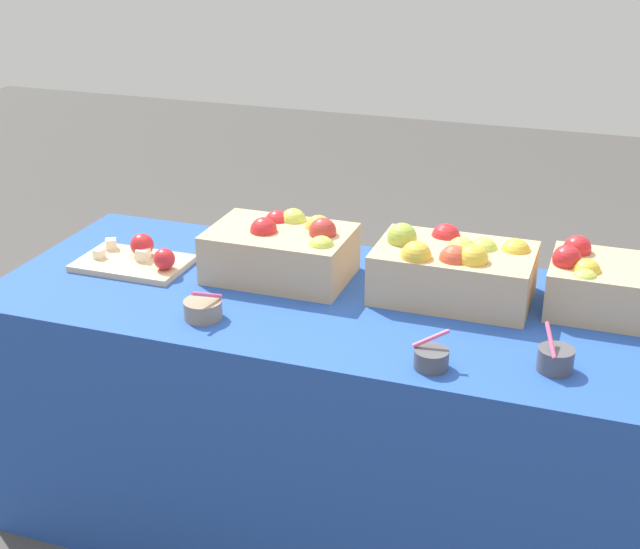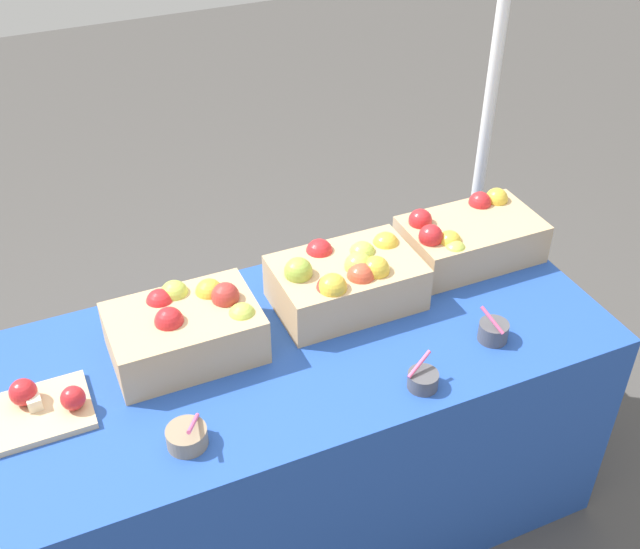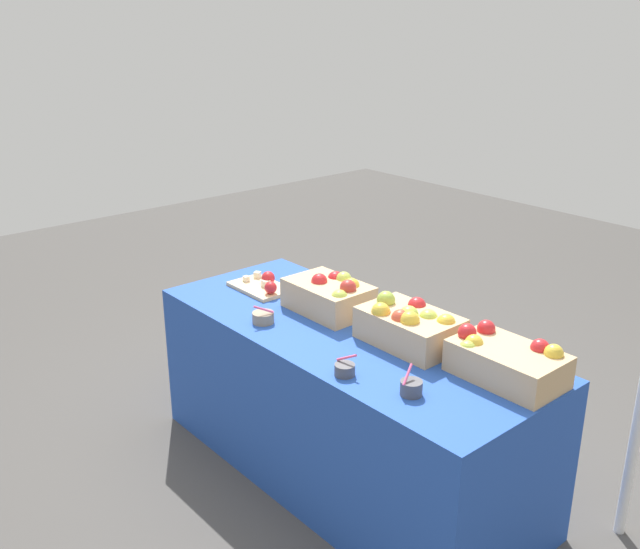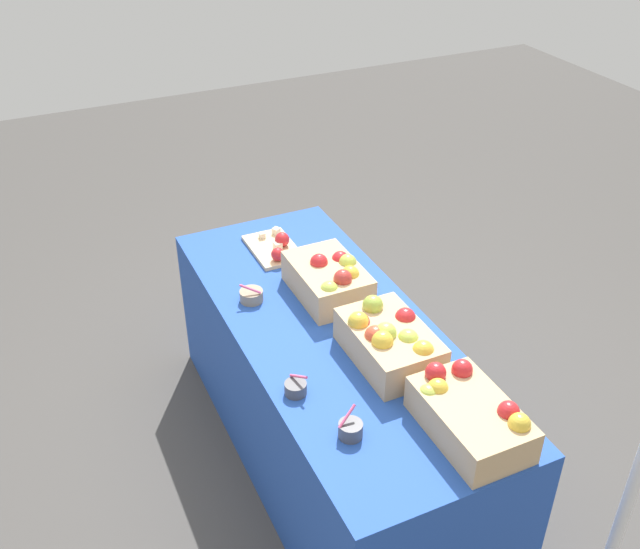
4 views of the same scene
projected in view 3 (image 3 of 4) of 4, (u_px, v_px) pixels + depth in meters
ground_plane at (344, 471)px, 3.40m from camera, size 10.00×10.00×0.00m
table at (345, 403)px, 3.27m from camera, size 1.90×0.76×0.74m
apple_crate_left at (506, 361)px, 2.70m from camera, size 0.42×0.25×0.18m
apple_crate_middle at (409, 325)px, 2.98m from camera, size 0.41×0.27×0.19m
apple_crate_right at (330, 295)px, 3.31m from camera, size 0.39×0.26×0.19m
cutting_board_back at (263, 285)px, 3.58m from camera, size 0.32×0.20×0.09m
sample_bowl_near at (263, 317)px, 3.20m from camera, size 0.10×0.10×0.09m
sample_bowl_mid at (345, 369)px, 2.74m from camera, size 0.09×0.08×0.09m
sample_bowl_far at (411, 388)px, 2.59m from camera, size 0.08×0.09×0.11m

